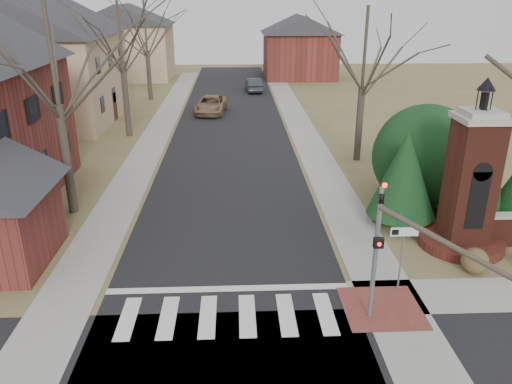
{
  "coord_description": "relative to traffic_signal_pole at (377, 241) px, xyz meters",
  "views": [
    {
      "loc": [
        0.31,
        -11.92,
        9.08
      ],
      "look_at": [
        1.09,
        6.0,
        1.99
      ],
      "focal_mm": 35.0,
      "sensor_mm": 36.0,
      "label": 1
    }
  ],
  "objects": [
    {
      "name": "ground",
      "position": [
        -4.3,
        -0.57,
        -2.59
      ],
      "size": [
        120.0,
        120.0,
        0.0
      ],
      "primitive_type": "plane",
      "color": "brown",
      "rests_on": "ground"
    },
    {
      "name": "main_street",
      "position": [
        -4.3,
        21.43,
        -2.58
      ],
      "size": [
        8.0,
        70.0,
        0.01
      ],
      "primitive_type": "cube",
      "color": "black",
      "rests_on": "ground"
    },
    {
      "name": "crosswalk_zone",
      "position": [
        -4.3,
        0.23,
        -2.58
      ],
      "size": [
        8.0,
        2.2,
        0.02
      ],
      "primitive_type": "cube",
      "color": "silver",
      "rests_on": "ground"
    },
    {
      "name": "stop_bar",
      "position": [
        -4.3,
        1.73,
        -2.58
      ],
      "size": [
        8.0,
        0.35,
        0.02
      ],
      "primitive_type": "cube",
      "color": "silver",
      "rests_on": "ground"
    },
    {
      "name": "sidewalk_right_main",
      "position": [
        0.9,
        21.43,
        -2.58
      ],
      "size": [
        2.0,
        60.0,
        0.02
      ],
      "primitive_type": "cube",
      "color": "gray",
      "rests_on": "ground"
    },
    {
      "name": "sidewalk_left",
      "position": [
        -9.5,
        21.43,
        -2.58
      ],
      "size": [
        2.0,
        60.0,
        0.02
      ],
      "primitive_type": "cube",
      "color": "gray",
      "rests_on": "ground"
    },
    {
      "name": "curb_apron",
      "position": [
        0.5,
        0.43,
        -2.57
      ],
      "size": [
        2.4,
        2.4,
        0.02
      ],
      "primitive_type": "cube",
      "color": "brown",
      "rests_on": "ground"
    },
    {
      "name": "traffic_signal_pole",
      "position": [
        0.0,
        0.0,
        0.0
      ],
      "size": [
        0.28,
        0.41,
        4.5
      ],
      "color": "slate",
      "rests_on": "ground"
    },
    {
      "name": "sign_post",
      "position": [
        1.29,
        1.41,
        -0.64
      ],
      "size": [
        0.9,
        0.07,
        2.75
      ],
      "color": "slate",
      "rests_on": "ground"
    },
    {
      "name": "brick_gate_monument",
      "position": [
        4.7,
        4.42,
        -0.42
      ],
      "size": [
        3.2,
        3.2,
        6.47
      ],
      "color": "#582519",
      "rests_on": "ground"
    },
    {
      "name": "house_stucco_left",
      "position": [
        -17.8,
        26.42,
        2.01
      ],
      "size": [
        9.8,
        12.8,
        9.28
      ],
      "color": "tan",
      "rests_on": "ground"
    },
    {
      "name": "house_distant_left",
      "position": [
        -16.31,
        47.42,
        1.66
      ],
      "size": [
        10.8,
        8.8,
        8.53
      ],
      "color": "tan",
      "rests_on": "ground"
    },
    {
      "name": "house_distant_right",
      "position": [
        3.69,
        47.42,
        1.06
      ],
      "size": [
        8.8,
        8.8,
        7.3
      ],
      "color": "maroon",
      "rests_on": "ground"
    },
    {
      "name": "evergreen_near",
      "position": [
        2.9,
        6.43,
        -0.29
      ],
      "size": [
        2.8,
        2.8,
        4.1
      ],
      "color": "#473D33",
      "rests_on": "ground"
    },
    {
      "name": "evergreen_mid",
      "position": [
        6.2,
        7.63,
        0.01
      ],
      "size": [
        3.4,
        3.4,
        4.7
      ],
      "color": "#473D33",
      "rests_on": "ground"
    },
    {
      "name": "evergreen_mass",
      "position": [
        4.7,
        8.93,
        -0.19
      ],
      "size": [
        4.8,
        4.8,
        4.8
      ],
      "primitive_type": "sphere",
      "color": "#103219",
      "rests_on": "ground"
    },
    {
      "name": "bare_tree_0",
      "position": [
        -11.3,
        8.43,
        5.11
      ],
      "size": [
        8.05,
        8.05,
        11.15
      ],
      "color": "#473D33",
      "rests_on": "ground"
    },
    {
      "name": "bare_tree_1",
      "position": [
        -11.3,
        21.43,
        5.44
      ],
      "size": [
        8.4,
        8.4,
        11.64
      ],
      "color": "#473D33",
      "rests_on": "ground"
    },
    {
      "name": "bare_tree_2",
      "position": [
        -11.8,
        34.43,
        4.44
      ],
      "size": [
        7.35,
        7.35,
        10.19
      ],
      "color": "#473D33",
      "rests_on": "ground"
    },
    {
      "name": "bare_tree_3",
      "position": [
        3.2,
        15.43,
        4.1
      ],
      "size": [
        7.0,
        7.0,
        9.7
      ],
      "color": "#473D33",
      "rests_on": "ground"
    },
    {
      "name": "pickup_truck",
      "position": [
        -5.9,
        28.36,
        -1.9
      ],
      "size": [
        2.81,
        5.19,
        1.38
      ],
      "primitive_type": "imported",
      "rotation": [
        0.0,
        0.0,
        -0.11
      ],
      "color": "#8C6C4C",
      "rests_on": "ground"
    },
    {
      "name": "distant_car",
      "position": [
        -2.02,
        38.07,
        -1.9
      ],
      "size": [
        1.73,
        4.23,
        1.36
      ],
      "primitive_type": "imported",
      "rotation": [
        0.0,
        0.0,
        3.21
      ],
      "color": "#33363A",
      "rests_on": "ground"
    },
    {
      "name": "dry_shrub_left",
      "position": [
        4.3,
        2.43,
        -2.12
      ],
      "size": [
        0.93,
        0.93,
        0.93
      ],
      "primitive_type": "sphere",
      "color": "brown",
      "rests_on": "ground"
    }
  ]
}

